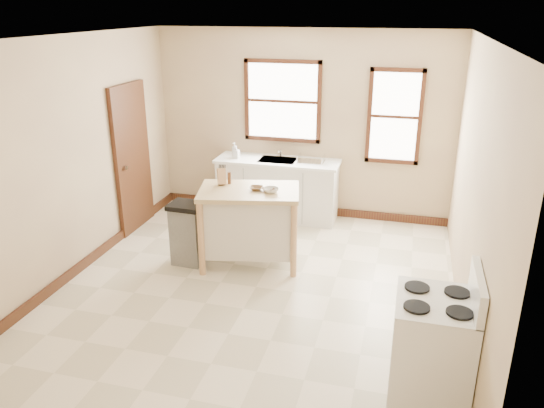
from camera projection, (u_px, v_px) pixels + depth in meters
The scene contains 23 objects.
floor at pixel (256, 287), 6.21m from camera, with size 5.00×5.00×0.00m, color beige.
ceiling at pixel (253, 37), 5.22m from camera, with size 5.00×5.00×0.00m, color white.
wall_back at pixel (302, 125), 7.98m from camera, with size 4.50×0.04×2.80m, color #A08369.
wall_left at pixel (72, 158), 6.25m from camera, with size 0.04×5.00×2.80m, color #A08369.
wall_right at pixel (475, 191), 5.18m from camera, with size 0.04×5.00×2.80m, color #A08369.
window_main at pixel (283, 101), 7.91m from camera, with size 1.17×0.06×1.22m, color #38140F, non-canonical shape.
window_side at pixel (395, 117), 7.56m from camera, with size 0.77×0.06×1.37m, color #38140F, non-canonical shape.
door_left at pixel (132, 158), 7.54m from camera, with size 0.06×0.90×2.10m, color #38140F.
baseboard_back at pixel (300, 209), 8.42m from camera, with size 4.50×0.04×0.12m, color #38140F.
baseboard_left at pixel (88, 260), 6.72m from camera, with size 0.04×5.00×0.12m, color #38140F.
sink_counter at pixel (278, 189), 8.11m from camera, with size 1.86×0.62×0.92m, color silver, non-canonical shape.
faucet at pixel (281, 150), 8.07m from camera, with size 0.03×0.03×0.22m, color silver.
soap_bottle_a at pixel (235, 150), 8.02m from camera, with size 0.09×0.09×0.23m, color #B2B2B2.
soap_bottle_b at pixel (236, 152), 8.00m from camera, with size 0.09×0.09×0.19m, color #B2B2B2.
dish_rack at pixel (311, 159), 7.81m from camera, with size 0.38×0.29×0.10m, color silver, non-canonical shape.
kitchen_island at pixel (250, 227), 6.63m from camera, with size 1.21×0.77×0.99m, color tan, non-canonical shape.
knife_block at pixel (222, 177), 6.60m from camera, with size 0.10×0.10×0.20m, color tan, non-canonical shape.
pepper_grinder at pixel (229, 178), 6.64m from camera, with size 0.04×0.04×0.15m, color #482813.
bowl_a at pixel (256, 188), 6.43m from camera, with size 0.16×0.16×0.04m, color brown.
bowl_b at pixel (268, 189), 6.41m from camera, with size 0.14×0.14×0.03m, color brown.
bowl_c at pixel (271, 190), 6.34m from camera, with size 0.18×0.18×0.06m, color silver.
trash_bin at pixel (188, 233), 6.67m from camera, with size 0.41×0.35×0.81m, color slate, non-canonical shape.
gas_stove at pixel (433, 332), 4.37m from camera, with size 0.70×0.71×1.14m, color white, non-canonical shape.
Camera 1 is at (1.58, -5.23, 3.11)m, focal length 35.00 mm.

